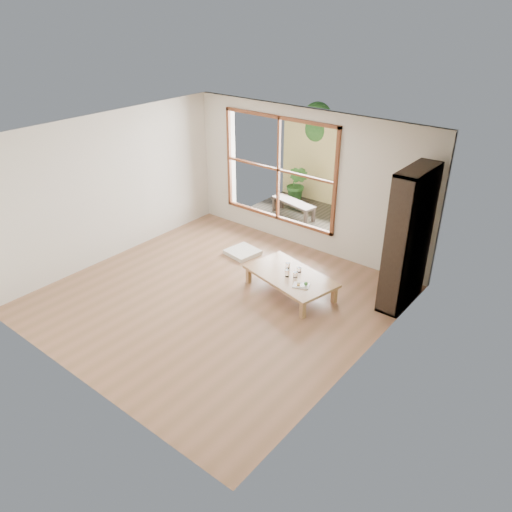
{
  "coord_description": "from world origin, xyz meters",
  "views": [
    {
      "loc": [
        4.71,
        -4.9,
        4.34
      ],
      "look_at": [
        0.23,
        0.7,
        0.55
      ],
      "focal_mm": 35.0,
      "sensor_mm": 36.0,
      "label": 1
    }
  ],
  "objects_px": {
    "low_table": "(290,277)",
    "food_tray": "(302,285)",
    "garden_bench": "(293,204)",
    "bookshelf": "(408,239)"
  },
  "relations": [
    {
      "from": "bookshelf",
      "to": "food_tray",
      "type": "height_order",
      "value": "bookshelf"
    },
    {
      "from": "bookshelf",
      "to": "food_tray",
      "type": "distance_m",
      "value": 1.73
    },
    {
      "from": "garden_bench",
      "to": "low_table",
      "type": "bearing_deg",
      "value": -44.13
    },
    {
      "from": "bookshelf",
      "to": "garden_bench",
      "type": "relative_size",
      "value": 1.96
    },
    {
      "from": "food_tray",
      "to": "garden_bench",
      "type": "xyz_separation_m",
      "value": [
        -2.07,
        2.73,
        -0.04
      ]
    },
    {
      "from": "low_table",
      "to": "food_tray",
      "type": "height_order",
      "value": "food_tray"
    },
    {
      "from": "food_tray",
      "to": "garden_bench",
      "type": "height_order",
      "value": "food_tray"
    },
    {
      "from": "low_table",
      "to": "bookshelf",
      "type": "height_order",
      "value": "bookshelf"
    },
    {
      "from": "low_table",
      "to": "garden_bench",
      "type": "bearing_deg",
      "value": 136.88
    },
    {
      "from": "low_table",
      "to": "garden_bench",
      "type": "relative_size",
      "value": 1.45
    }
  ]
}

